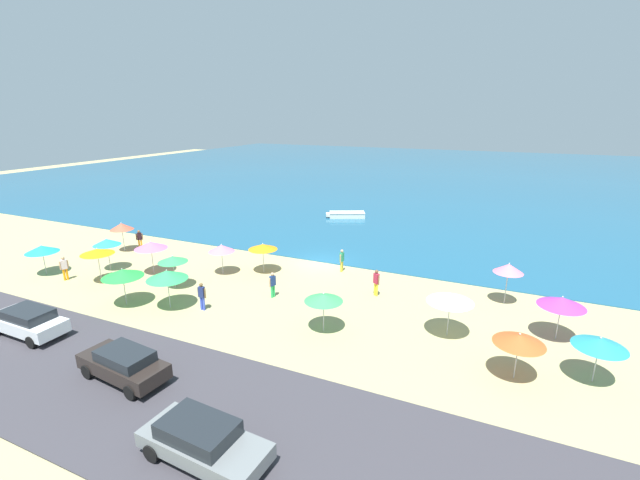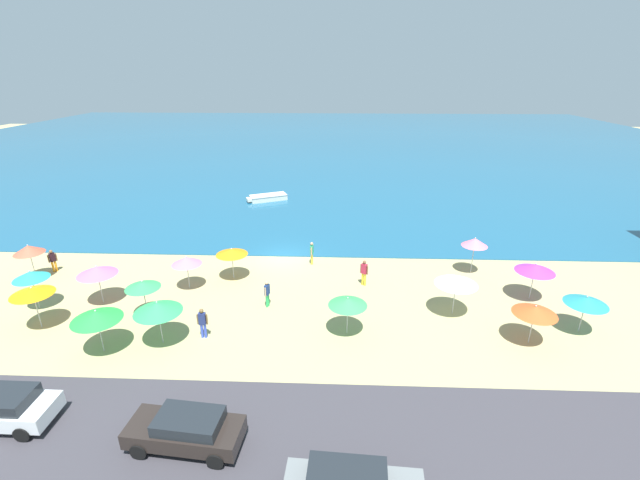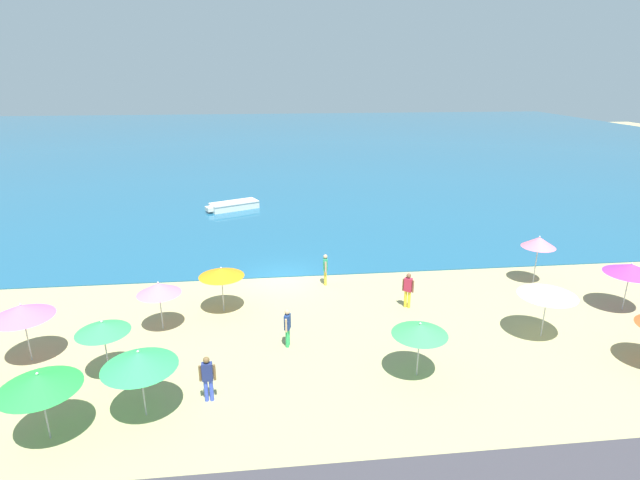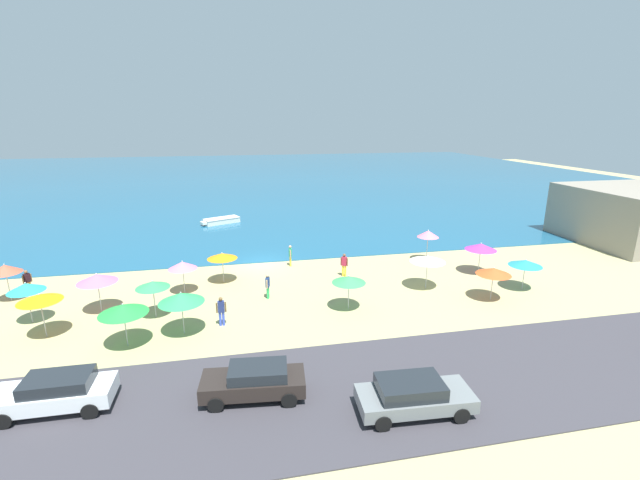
{
  "view_description": "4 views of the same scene",
  "coord_description": "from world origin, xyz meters",
  "px_view_note": "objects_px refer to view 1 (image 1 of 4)",
  "views": [
    {
      "loc": [
        12.94,
        -28.84,
        11.33
      ],
      "look_at": [
        -1.45,
        2.92,
        0.85
      ],
      "focal_mm": 24.0,
      "sensor_mm": 36.0,
      "label": 1
    },
    {
      "loc": [
        3.9,
        -29.42,
        13.27
      ],
      "look_at": [
        2.69,
        0.85,
        1.06
      ],
      "focal_mm": 24.0,
      "sensor_mm": 36.0,
      "label": 2
    },
    {
      "loc": [
        -0.81,
        -25.45,
        10.83
      ],
      "look_at": [
        2.28,
        2.29,
        1.32
      ],
      "focal_mm": 28.0,
      "sensor_mm": 36.0,
      "label": 3
    },
    {
      "loc": [
        -2.0,
        -33.23,
        11.25
      ],
      "look_at": [
        5.06,
        1.1,
        1.35
      ],
      "focal_mm": 24.0,
      "sensor_mm": 36.0,
      "label": 4
    }
  ],
  "objects_px": {
    "beach_umbrella_14": "(107,242)",
    "bather_5": "(202,295)",
    "bather_0": "(376,281)",
    "parked_car_2": "(124,364)",
    "beach_umbrella_11": "(167,275)",
    "beach_umbrella_5": "(509,268)",
    "parked_car_1": "(203,440)",
    "beach_umbrella_15": "(42,249)",
    "bather_3": "(273,283)",
    "skiff_nearshore": "(346,215)",
    "beach_umbrella_8": "(173,259)",
    "bather_2": "(342,259)",
    "bather_1": "(140,238)",
    "beach_umbrella_6": "(221,248)",
    "beach_umbrella_2": "(600,343)",
    "beach_umbrella_4": "(97,251)",
    "beach_umbrella_12": "(324,298)",
    "beach_umbrella_7": "(122,273)",
    "parked_car_4": "(28,321)",
    "bather_4": "(64,267)",
    "beach_umbrella_3": "(122,226)",
    "beach_umbrella_9": "(519,339)",
    "beach_umbrella_10": "(151,245)",
    "beach_umbrella_0": "(450,298)",
    "beach_umbrella_1": "(263,247)",
    "beach_umbrella_13": "(562,302)"
  },
  "relations": [
    {
      "from": "beach_umbrella_1",
      "to": "beach_umbrella_7",
      "type": "xyz_separation_m",
      "value": [
        -4.75,
        -8.21,
        0.1
      ]
    },
    {
      "from": "beach_umbrella_14",
      "to": "bather_2",
      "type": "distance_m",
      "value": 17.31
    },
    {
      "from": "beach_umbrella_15",
      "to": "bather_3",
      "type": "xyz_separation_m",
      "value": [
        17.13,
        3.29,
        -0.97
      ]
    },
    {
      "from": "beach_umbrella_8",
      "to": "bather_4",
      "type": "distance_m",
      "value": 8.31
    },
    {
      "from": "skiff_nearshore",
      "to": "beach_umbrella_8",
      "type": "bearing_deg",
      "value": -98.28
    },
    {
      "from": "bather_5",
      "to": "parked_car_2",
      "type": "distance_m",
      "value": 7.14
    },
    {
      "from": "bather_0",
      "to": "parked_car_2",
      "type": "distance_m",
      "value": 15.13
    },
    {
      "from": "beach_umbrella_6",
      "to": "beach_umbrella_2",
      "type": "bearing_deg",
      "value": -10.02
    },
    {
      "from": "beach_umbrella_14",
      "to": "bather_4",
      "type": "xyz_separation_m",
      "value": [
        -1.14,
        -2.72,
        -1.2
      ]
    },
    {
      "from": "beach_umbrella_14",
      "to": "bather_2",
      "type": "relative_size",
      "value": 1.46
    },
    {
      "from": "beach_umbrella_4",
      "to": "parked_car_4",
      "type": "relative_size",
      "value": 0.56
    },
    {
      "from": "bather_1",
      "to": "parked_car_1",
      "type": "height_order",
      "value": "bather_1"
    },
    {
      "from": "beach_umbrella_0",
      "to": "beach_umbrella_6",
      "type": "relative_size",
      "value": 1.06
    },
    {
      "from": "beach_umbrella_3",
      "to": "skiff_nearshore",
      "type": "distance_m",
      "value": 22.91
    },
    {
      "from": "beach_umbrella_8",
      "to": "beach_umbrella_10",
      "type": "relative_size",
      "value": 0.93
    },
    {
      "from": "beach_umbrella_12",
      "to": "parked_car_2",
      "type": "height_order",
      "value": "beach_umbrella_12"
    },
    {
      "from": "beach_umbrella_10",
      "to": "beach_umbrella_11",
      "type": "bearing_deg",
      "value": -37.0
    },
    {
      "from": "beach_umbrella_6",
      "to": "beach_umbrella_12",
      "type": "relative_size",
      "value": 1.02
    },
    {
      "from": "beach_umbrella_3",
      "to": "bather_1",
      "type": "bearing_deg",
      "value": 62.43
    },
    {
      "from": "beach_umbrella_15",
      "to": "bather_1",
      "type": "xyz_separation_m",
      "value": [
        1.48,
        7.42,
        -1.01
      ]
    },
    {
      "from": "skiff_nearshore",
      "to": "bather_2",
      "type": "bearing_deg",
      "value": -70.25
    },
    {
      "from": "bather_5",
      "to": "bather_2",
      "type": "bearing_deg",
      "value": 61.07
    },
    {
      "from": "beach_umbrella_12",
      "to": "bather_0",
      "type": "bearing_deg",
      "value": 77.91
    },
    {
      "from": "beach_umbrella_3",
      "to": "beach_umbrella_12",
      "type": "distance_m",
      "value": 21.69
    },
    {
      "from": "beach_umbrella_1",
      "to": "beach_umbrella_10",
      "type": "distance_m",
      "value": 8.03
    },
    {
      "from": "beach_umbrella_4",
      "to": "skiff_nearshore",
      "type": "xyz_separation_m",
      "value": [
        8.76,
        24.54,
        -1.88
      ]
    },
    {
      "from": "beach_umbrella_12",
      "to": "bather_1",
      "type": "relative_size",
      "value": 1.36
    },
    {
      "from": "beach_umbrella_5",
      "to": "parked_car_1",
      "type": "distance_m",
      "value": 19.72
    },
    {
      "from": "bather_1",
      "to": "parked_car_1",
      "type": "xyz_separation_m",
      "value": [
        20.29,
        -16.64,
        -0.09
      ]
    },
    {
      "from": "bather_1",
      "to": "bather_2",
      "type": "bearing_deg",
      "value": 6.14
    },
    {
      "from": "beach_umbrella_12",
      "to": "parked_car_2",
      "type": "bearing_deg",
      "value": -128.63
    },
    {
      "from": "beach_umbrella_13",
      "to": "bather_4",
      "type": "distance_m",
      "value": 31.2
    },
    {
      "from": "beach_umbrella_9",
      "to": "beach_umbrella_11",
      "type": "xyz_separation_m",
      "value": [
        -19.02,
        -0.78,
        0.18
      ]
    },
    {
      "from": "bather_5",
      "to": "skiff_nearshore",
      "type": "bearing_deg",
      "value": 91.08
    },
    {
      "from": "beach_umbrella_12",
      "to": "bather_4",
      "type": "bearing_deg",
      "value": -177.55
    },
    {
      "from": "bather_2",
      "to": "parked_car_1",
      "type": "height_order",
      "value": "bather_2"
    },
    {
      "from": "beach_umbrella_1",
      "to": "bather_1",
      "type": "bearing_deg",
      "value": 177.42
    },
    {
      "from": "beach_umbrella_14",
      "to": "beach_umbrella_11",
      "type": "bearing_deg",
      "value": -19.75
    },
    {
      "from": "beach_umbrella_3",
      "to": "bather_3",
      "type": "distance_m",
      "value": 16.57
    },
    {
      "from": "beach_umbrella_11",
      "to": "parked_car_4",
      "type": "relative_size",
      "value": 0.55
    },
    {
      "from": "beach_umbrella_6",
      "to": "beach_umbrella_15",
      "type": "bearing_deg",
      "value": -155.42
    },
    {
      "from": "beach_umbrella_5",
      "to": "beach_umbrella_7",
      "type": "bearing_deg",
      "value": -155.23
    },
    {
      "from": "beach_umbrella_5",
      "to": "beach_umbrella_11",
      "type": "height_order",
      "value": "beach_umbrella_5"
    },
    {
      "from": "beach_umbrella_14",
      "to": "bather_5",
      "type": "relative_size",
      "value": 1.44
    },
    {
      "from": "beach_umbrella_13",
      "to": "bather_5",
      "type": "relative_size",
      "value": 1.39
    },
    {
      "from": "bather_3",
      "to": "beach_umbrella_10",
      "type": "bearing_deg",
      "value": 179.69
    },
    {
      "from": "beach_umbrella_14",
      "to": "parked_car_4",
      "type": "height_order",
      "value": "beach_umbrella_14"
    },
    {
      "from": "beach_umbrella_9",
      "to": "bather_2",
      "type": "distance_m",
      "value": 14.98
    },
    {
      "from": "beach_umbrella_2",
      "to": "beach_umbrella_9",
      "type": "relative_size",
      "value": 0.99
    },
    {
      "from": "beach_umbrella_3",
      "to": "beach_umbrella_5",
      "type": "bearing_deg",
      "value": 4.03
    }
  ]
}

